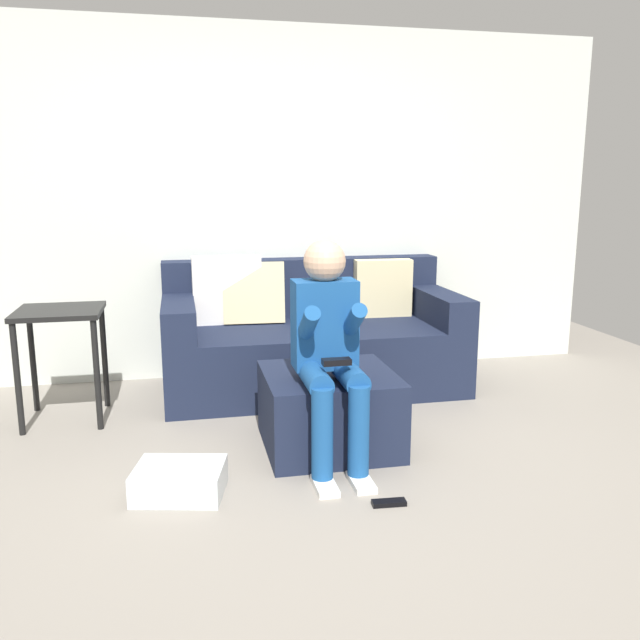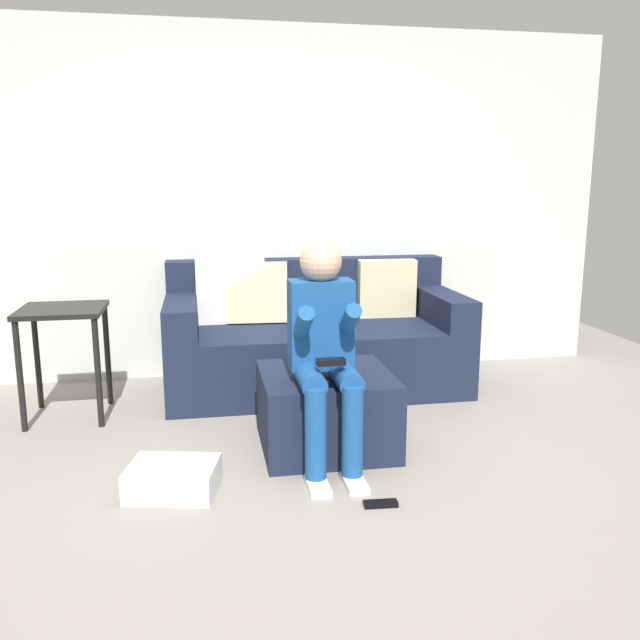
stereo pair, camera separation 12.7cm
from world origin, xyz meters
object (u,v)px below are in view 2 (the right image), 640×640
object	(u,v)px
couch_sectional	(312,339)
remote_near_ottoman	(381,504)
storage_bin	(173,478)
person_seated	(324,342)
ottoman	(326,410)
side_table	(63,328)

from	to	relation	value
couch_sectional	remote_near_ottoman	size ratio (longest dim) A/B	13.13
storage_bin	person_seated	bearing A→B (deg)	16.90
remote_near_ottoman	storage_bin	bearing A→B (deg)	165.60
couch_sectional	ottoman	bearing A→B (deg)	-95.71
side_table	ottoman	bearing A→B (deg)	-26.81
ottoman	storage_bin	size ratio (longest dim) A/B	1.73
ottoman	side_table	size ratio (longest dim) A/B	1.02
storage_bin	side_table	distance (m)	1.43
storage_bin	remote_near_ottoman	distance (m)	0.97
storage_bin	remote_near_ottoman	xyz separation A→B (m)	(0.92, -0.30, -0.06)
remote_near_ottoman	side_table	bearing A→B (deg)	141.11
person_seated	remote_near_ottoman	size ratio (longest dim) A/B	7.39
person_seated	remote_near_ottoman	bearing A→B (deg)	-73.60
ottoman	storage_bin	xyz separation A→B (m)	(-0.81, -0.42, -0.14)
side_table	remote_near_ottoman	distance (m)	2.24
side_table	person_seated	bearing A→B (deg)	-33.10
storage_bin	couch_sectional	bearing A→B (deg)	58.97
couch_sectional	side_table	bearing A→B (deg)	-167.11
ottoman	person_seated	distance (m)	0.47
side_table	storage_bin	bearing A→B (deg)	-60.16
couch_sectional	storage_bin	size ratio (longest dim) A/B	5.01
side_table	couch_sectional	bearing A→B (deg)	12.89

